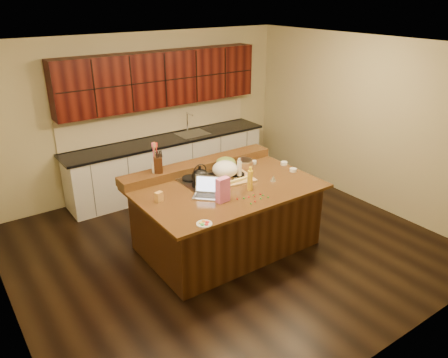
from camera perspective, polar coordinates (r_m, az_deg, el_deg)
room at (r=5.64m, az=0.29°, el=3.10°), size 5.52×5.02×2.72m
island at (r=6.00m, az=0.28°, el=-4.86°), size 2.40×1.60×0.92m
back_ledge at (r=6.31m, az=-3.40°, el=1.75°), size 2.40×0.30×0.12m
cooktop at (r=6.02m, az=-1.37°, el=0.21°), size 0.92×0.52×0.05m
back_counter at (r=7.71m, az=-7.53°, el=5.65°), size 3.70×0.66×2.40m
kettle at (r=5.72m, az=-3.15°, el=0.33°), size 0.29×0.29×0.21m
green_bowl at (r=6.23m, az=0.25°, el=2.14°), size 0.38×0.38×0.16m
laptop at (r=5.52m, az=-2.18°, el=-1.52°), size 0.42×0.42×0.23m
oil_bottle at (r=5.64m, az=3.42°, el=-0.18°), size 0.08×0.08×0.27m
vinegar_bottle at (r=5.98m, az=2.01°, el=1.18°), size 0.07×0.07×0.25m
wooden_tray at (r=5.97m, az=0.31°, el=1.00°), size 0.67×0.53×0.25m
ramekin_a at (r=6.33m, az=9.02°, el=1.18°), size 0.12×0.12×0.04m
ramekin_b at (r=6.56m, az=7.85°, el=2.06°), size 0.13×0.13×0.04m
ramekin_c at (r=6.55m, az=3.83°, el=2.20°), size 0.11×0.11×0.04m
strainer_bowl at (r=6.43m, az=2.73°, el=2.02°), size 0.31×0.31×0.09m
kitchen_timer at (r=5.98m, az=6.44°, el=0.10°), size 0.10×0.10×0.07m
pink_bag at (r=5.31m, az=-0.15°, el=-1.42°), size 0.18×0.11×0.31m
candy_plate at (r=4.87m, az=-2.59°, el=-5.86°), size 0.18×0.18×0.01m
package_box at (r=5.40m, az=-8.49°, el=-2.32°), size 0.10×0.09×0.13m
utensil_crock at (r=5.97m, az=-8.87°, el=1.53°), size 0.16×0.16×0.14m
knife_block at (r=5.97m, az=-8.63°, el=1.96°), size 0.18×0.21×0.22m
gumdrop_0 at (r=5.56m, az=4.77°, el=-1.97°), size 0.02×0.02×0.02m
gumdrop_1 at (r=5.53m, az=3.89°, el=-2.09°), size 0.02×0.02×0.02m
gumdrop_2 at (r=5.48m, az=3.25°, el=-2.35°), size 0.02×0.02×0.02m
gumdrop_3 at (r=5.45m, az=4.80°, el=-2.54°), size 0.02×0.02×0.02m
gumdrop_4 at (r=5.55m, az=3.88°, el=-1.99°), size 0.02×0.02×0.02m
gumdrop_5 at (r=5.31m, az=3.52°, el=-3.23°), size 0.02×0.02×0.02m
gumdrop_6 at (r=5.37m, az=4.08°, el=-2.93°), size 0.02×0.02×0.02m
gumdrop_7 at (r=5.53m, az=5.13°, el=-2.14°), size 0.02×0.02×0.02m
gumdrop_8 at (r=5.42m, az=1.74°, el=-2.61°), size 0.02×0.02×0.02m
gumdrop_9 at (r=5.44m, az=2.61°, el=-2.53°), size 0.02×0.02×0.02m
gumdrop_10 at (r=5.50m, az=4.01°, el=-2.26°), size 0.02×0.02×0.02m
gumdrop_11 at (r=5.49m, az=5.79°, el=-2.38°), size 0.02×0.02×0.02m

